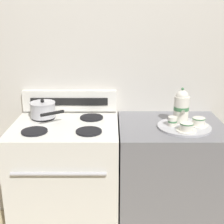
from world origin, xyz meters
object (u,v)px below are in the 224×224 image
at_px(teapot, 183,107).
at_px(saucepan, 44,110).
at_px(stove, 69,182).
at_px(creamer_jug, 174,121).
at_px(teacup_right, 188,127).
at_px(serving_tray, 185,127).
at_px(teacup_left, 200,122).

bearing_deg(teapot, saucepan, 172.88).
relative_size(stove, teapot, 3.72).
xyz_separation_m(saucepan, teapot, (0.97, -0.12, 0.06)).
relative_size(teapot, creamer_jug, 3.92).
distance_m(teapot, teacup_right, 0.19).
height_order(saucepan, serving_tray, saucepan).
distance_m(teapot, creamer_jug, 0.13).
relative_size(saucepan, creamer_jug, 4.62).
distance_m(teapot, teacup_left, 0.15).
xyz_separation_m(saucepan, creamer_jug, (0.90, -0.19, -0.02)).
bearing_deg(saucepan, serving_tray, -11.26).
height_order(stove, teacup_right, teacup_right).
bearing_deg(saucepan, stove, -38.19).
distance_m(teacup_left, creamer_jug, 0.18).
xyz_separation_m(stove, teapot, (0.80, 0.02, 0.58)).
relative_size(stove, serving_tray, 2.56).
relative_size(saucepan, teacup_left, 2.24).
relative_size(stove, teacup_left, 7.07).
bearing_deg(stove, teapot, 1.08).
bearing_deg(creamer_jug, saucepan, 168.18).
bearing_deg(creamer_jug, stove, 175.89).
bearing_deg(teapot, stove, -178.92).
bearing_deg(teacup_right, serving_tray, 85.51).
bearing_deg(teacup_left, stove, 176.75).
relative_size(serving_tray, teacup_right, 2.76).
xyz_separation_m(stove, creamer_jug, (0.73, -0.05, 0.49)).
height_order(saucepan, teacup_left, saucepan).
xyz_separation_m(stove, saucepan, (-0.17, 0.14, 0.52)).
bearing_deg(creamer_jug, serving_tray, -4.80).
xyz_separation_m(teacup_left, creamer_jug, (-0.18, -0.00, 0.00)).
bearing_deg(serving_tray, creamer_jug, 175.20).
height_order(serving_tray, teapot, teapot).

